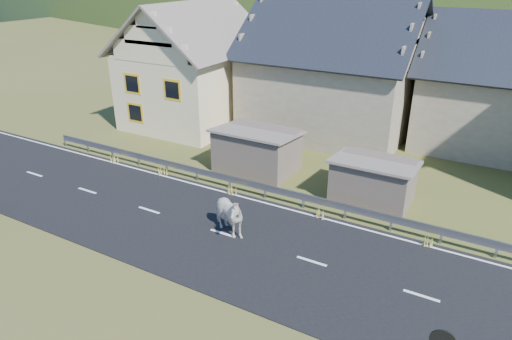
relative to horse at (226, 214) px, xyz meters
The scene contains 11 objects.
ground 0.96m from the horse, 145.82° to the right, with size 160.00×160.00×0.00m, color #414E19.
road 0.94m from the horse, 145.82° to the right, with size 60.00×7.00×0.04m, color black.
lane_markings 0.92m from the horse, 145.82° to the right, with size 60.00×6.60×0.01m, color silver.
guardrail 3.61m from the horse, 92.31° to the left, with size 28.10×0.09×0.75m.
shed_left 6.75m from the horse, 108.52° to the left, with size 4.30×3.30×2.40m, color #6E5E53.
shed_right 7.34m from the horse, 53.57° to the left, with size 3.80×2.90×2.20m, color #6E5E53.
house_cream 16.01m from the horse, 130.46° to the left, with size 7.80×9.80×8.30m.
house_stone_a 15.39m from the horse, 94.39° to the left, with size 10.80×9.80×8.90m.
house_stone_b 19.36m from the horse, 62.35° to the left, with size 9.80×8.80×8.10m.
mountain 181.18m from the horse, 88.45° to the left, with size 440.00×280.00×260.00m, color #233C17.
horse is the anchor object (origin of this frame).
Camera 1 is at (9.16, -13.44, 10.23)m, focal length 32.00 mm.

